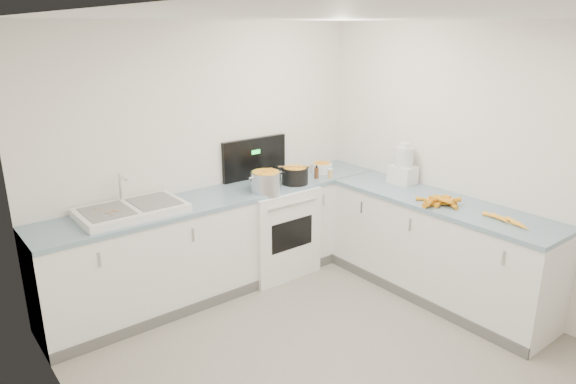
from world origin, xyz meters
TOP-DOWN VIEW (x-y plane):
  - floor at (0.00, 0.00)m, footprint 3.50×4.00m
  - ceiling at (0.00, 0.00)m, footprint 3.50×4.00m
  - wall_back at (0.00, 2.00)m, footprint 3.50×0.00m
  - wall_left at (-1.75, 0.00)m, footprint 0.00×4.00m
  - wall_right at (1.75, 0.00)m, footprint 0.00×4.00m
  - counter_back at (0.00, 1.70)m, footprint 3.50×0.62m
  - counter_right at (1.45, 0.30)m, footprint 0.62×2.20m
  - stove at (0.55, 1.69)m, footprint 0.76×0.65m
  - sink at (-0.90, 1.70)m, footprint 0.86×0.52m
  - steel_pot at (0.36, 1.52)m, footprint 0.34×0.34m
  - black_pot at (0.74, 1.55)m, footprint 0.32×0.32m
  - wooden_spoon at (0.74, 1.55)m, footprint 0.28×0.21m
  - mixing_bowl at (1.23, 1.69)m, footprint 0.26×0.26m
  - extract_bottle at (1.04, 1.56)m, footprint 0.05×0.05m
  - spice_jar at (1.16, 1.47)m, footprint 0.05×0.05m
  - food_processor at (1.60, 0.89)m, footprint 0.22×0.26m
  - carrot_pile at (1.35, 0.25)m, footprint 0.42×0.40m
  - peeled_carrots at (1.40, -0.36)m, footprint 0.14×0.43m
  - peelings at (-1.11, 1.70)m, footprint 0.23×0.27m

SIDE VIEW (x-z plane):
  - floor at x=0.00m, z-range 0.00..0.00m
  - counter_back at x=0.00m, z-range 0.00..0.94m
  - counter_right at x=1.45m, z-range 0.00..0.94m
  - stove at x=0.55m, z-range -0.21..1.15m
  - peeled_carrots at x=1.40m, z-range 0.94..0.98m
  - carrot_pile at x=1.35m, z-range 0.93..1.02m
  - sink at x=-0.90m, z-range 0.82..1.13m
  - spice_jar at x=1.16m, z-range 0.94..1.03m
  - mixing_bowl at x=1.23m, z-range 0.94..1.04m
  - extract_bottle at x=1.04m, z-range 0.94..1.05m
  - black_pot at x=0.74m, z-range 0.92..1.11m
  - peelings at x=-1.11m, z-range 1.01..1.02m
  - steel_pot at x=0.36m, z-range 0.92..1.13m
  - wooden_spoon at x=0.74m, z-range 1.11..1.12m
  - food_processor at x=1.60m, z-range 0.91..1.33m
  - wall_back at x=0.00m, z-range 0.00..2.50m
  - wall_left at x=-1.75m, z-range 0.00..2.50m
  - wall_right at x=1.75m, z-range 0.00..2.50m
  - ceiling at x=0.00m, z-range 2.50..2.50m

